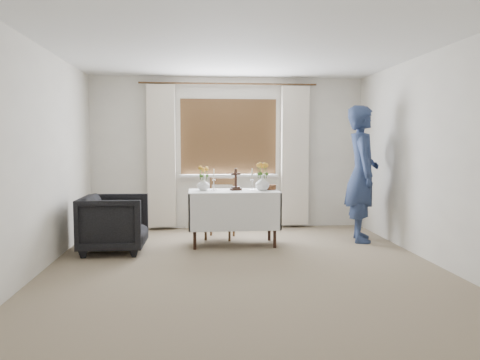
% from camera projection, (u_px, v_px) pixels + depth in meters
% --- Properties ---
extents(ground, '(5.00, 5.00, 0.00)m').
position_uv_depth(ground, '(243.00, 266.00, 5.40)').
color(ground, gray).
rests_on(ground, ground).
extents(altar_table, '(1.24, 0.64, 0.76)m').
position_uv_depth(altar_table, '(234.00, 218.00, 6.50)').
color(altar_table, white).
rests_on(altar_table, ground).
extents(wooden_chair, '(0.50, 0.50, 0.90)m').
position_uv_depth(wooden_chair, '(220.00, 208.00, 6.94)').
color(wooden_chair, '#56371D').
rests_on(wooden_chair, ground).
extents(armchair, '(0.84, 0.81, 0.75)m').
position_uv_depth(armchair, '(114.00, 223.00, 6.08)').
color(armchair, black).
rests_on(armchair, ground).
extents(person, '(0.60, 0.79, 1.95)m').
position_uv_depth(person, '(362.00, 174.00, 6.74)').
color(person, navy).
rests_on(person, ground).
extents(radiator, '(1.10, 0.10, 0.60)m').
position_uv_depth(radiator, '(229.00, 210.00, 7.77)').
color(radiator, white).
rests_on(radiator, ground).
extents(wooden_cross, '(0.17, 0.15, 0.30)m').
position_uv_depth(wooden_cross, '(236.00, 179.00, 6.49)').
color(wooden_cross, black).
rests_on(wooden_cross, altar_table).
extents(candlestick_left, '(0.11, 0.11, 0.30)m').
position_uv_depth(candlestick_left, '(214.00, 180.00, 6.44)').
color(candlestick_left, white).
rests_on(candlestick_left, altar_table).
extents(candlestick_right, '(0.11, 0.11, 0.31)m').
position_uv_depth(candlestick_right, '(252.00, 179.00, 6.46)').
color(candlestick_right, white).
rests_on(candlestick_right, altar_table).
extents(flower_vase_left, '(0.20, 0.20, 0.18)m').
position_uv_depth(flower_vase_left, '(203.00, 184.00, 6.48)').
color(flower_vase_left, silver).
rests_on(flower_vase_left, altar_table).
extents(flower_vase_right, '(0.25, 0.25, 0.20)m').
position_uv_depth(flower_vase_right, '(262.00, 183.00, 6.47)').
color(flower_vase_right, silver).
rests_on(flower_vase_right, altar_table).
extents(wicker_basket, '(0.22, 0.22, 0.07)m').
position_uv_depth(wicker_basket, '(269.00, 187.00, 6.61)').
color(wicker_basket, brown).
rests_on(wicker_basket, altar_table).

